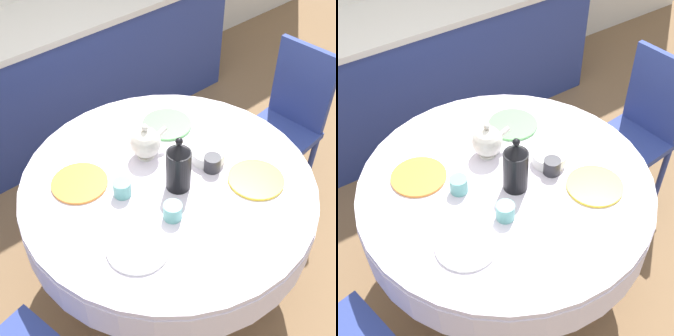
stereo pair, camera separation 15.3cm
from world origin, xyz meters
The scene contains 15 objects.
ground_plane centered at (0.00, 0.00, 0.00)m, with size 12.00×12.00×0.00m, color brown.
kitchen_counter centered at (0.00, 1.49, 0.46)m, with size 3.24×0.64×0.92m.
dining_table centered at (0.00, 0.00, 0.63)m, with size 1.37×1.37×0.75m.
chair_left centered at (1.03, 0.09, 0.54)m, with size 0.43×0.43×0.98m.
plate_near_left centered at (-0.34, -0.21, 0.75)m, with size 0.26×0.26×0.01m, color white.
cup_near_left centered at (-0.13, -0.18, 0.79)m, with size 0.08×0.08×0.08m, color #5BA39E.
plate_near_right centered at (0.31, -0.26, 0.75)m, with size 0.26×0.26×0.01m, color yellow.
cup_near_right centered at (0.21, -0.08, 0.79)m, with size 0.08×0.08×0.08m, color #28282D.
plate_far_left centered at (-0.32, 0.25, 0.75)m, with size 0.26×0.26×0.01m, color orange.
cup_far_left centered at (-0.21, 0.07, 0.79)m, with size 0.08×0.08×0.08m, color #5BA39E.
plate_far_right centered at (0.26, 0.31, 0.75)m, with size 0.26×0.26×0.01m, color #5BA85B.
cup_far_right centered at (0.07, 0.21, 0.79)m, with size 0.08×0.08×0.08m, color white.
coffee_carafe centered at (0.01, -0.06, 0.87)m, with size 0.11×0.11×0.28m.
teapot centered at (0.03, 0.20, 0.83)m, with size 0.21×0.15×0.19m.
fruit_bowl centered at (0.24, -0.01, 0.78)m, with size 0.17×0.17×0.06m, color silver.
Camera 1 is at (-0.98, -1.14, 2.28)m, focal length 50.00 mm.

